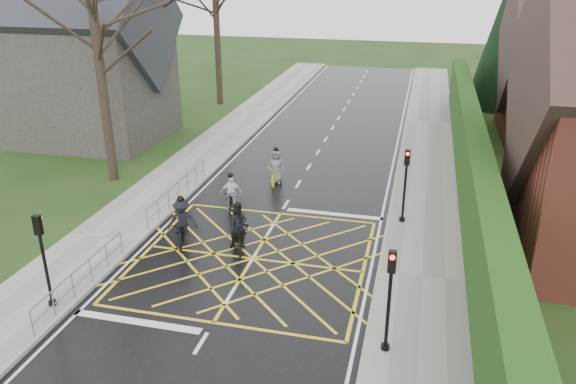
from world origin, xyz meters
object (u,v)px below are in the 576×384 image
at_px(cyclist_mid, 182,226).
at_px(cyclist_front, 231,197).
at_px(cyclist_rear, 238,234).
at_px(cyclist_back, 239,232).
at_px(cyclist_lead, 276,171).

bearing_deg(cyclist_mid, cyclist_front, 56.95).
height_order(cyclist_rear, cyclist_back, cyclist_rear).
height_order(cyclist_rear, cyclist_front, cyclist_rear).
height_order(cyclist_rear, cyclist_lead, cyclist_rear).
bearing_deg(cyclist_mid, cyclist_lead, 55.20).
distance_m(cyclist_rear, cyclist_lead, 6.80).
distance_m(cyclist_rear, cyclist_back, 0.07).
xyz_separation_m(cyclist_back, cyclist_front, (-1.43, 3.22, -0.03)).
bearing_deg(cyclist_front, cyclist_back, -81.44).
height_order(cyclist_back, cyclist_front, cyclist_back).
distance_m(cyclist_back, cyclist_front, 3.52).
distance_m(cyclist_mid, cyclist_front, 3.42).
height_order(cyclist_back, cyclist_lead, cyclist_lead).
relative_size(cyclist_back, cyclist_lead, 0.94).
bearing_deg(cyclist_lead, cyclist_front, -111.62).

